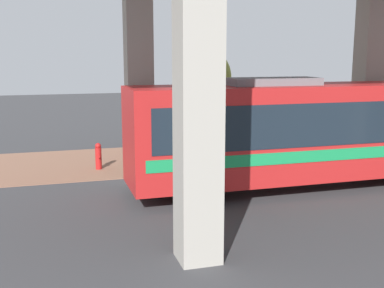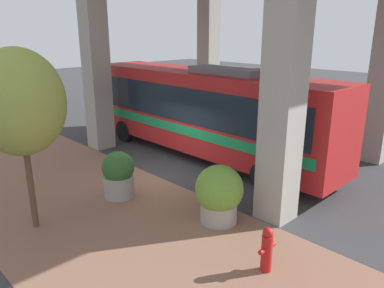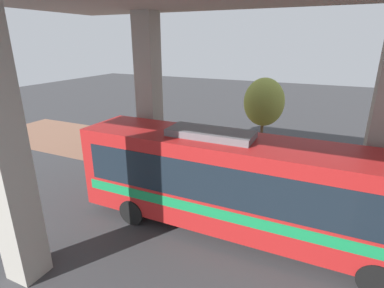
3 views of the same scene
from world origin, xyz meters
TOP-DOWN VIEW (x-y plane):
  - ground_plane at (0.00, 0.00)m, footprint 80.00×80.00m
  - sidewalk_strip at (-3.00, 0.00)m, footprint 6.00×40.00m
  - bus at (2.89, 0.51)m, footprint 2.54×11.92m
  - fire_hydrant at (-1.77, -5.93)m, footprint 0.51×0.25m
  - planter_front at (-1.91, -0.42)m, footprint 1.01×1.01m
  - planter_middle at (-0.86, -3.71)m, footprint 1.33×1.33m
  - street_tree_near at (-4.62, -0.44)m, footprint 2.24×2.24m

SIDE VIEW (x-z plane):
  - ground_plane at x=0.00m, z-range 0.00..0.00m
  - sidewalk_strip at x=-3.00m, z-range 0.00..0.02m
  - fire_hydrant at x=-1.77m, z-range 0.01..1.08m
  - planter_front at x=-1.91m, z-range 0.00..1.51m
  - planter_middle at x=-0.86m, z-range 0.02..1.67m
  - bus at x=2.89m, z-range 0.16..3.93m
  - street_tree_near at x=-4.62m, z-range 1.03..5.79m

